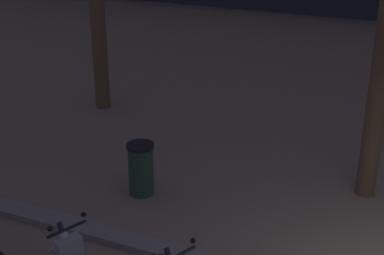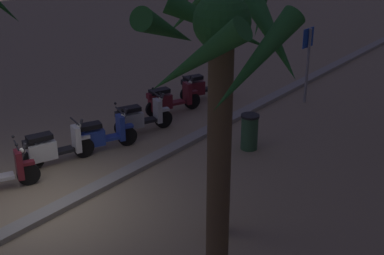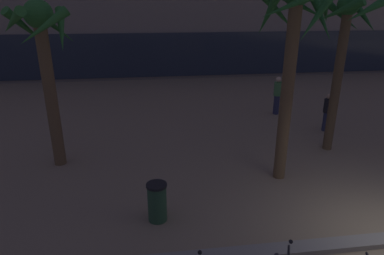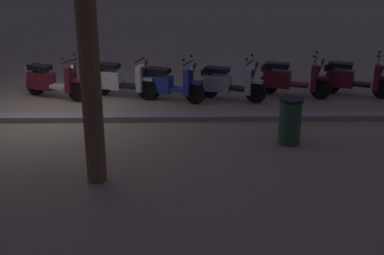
% 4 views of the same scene
% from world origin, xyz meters
% --- Properties ---
extents(ground_plane, '(200.00, 200.00, 0.00)m').
position_xyz_m(ground_plane, '(0.00, 0.00, 0.00)').
color(ground_plane, '#9E896B').
extents(curb_strip, '(60.00, 0.36, 0.12)m').
position_xyz_m(curb_strip, '(0.00, 0.29, 0.06)').
color(curb_strip, gray).
rests_on(curb_strip, ground).
extents(scooter_maroon_last_in_row, '(1.71, 0.89, 1.17)m').
position_xyz_m(scooter_maroon_last_in_row, '(-7.50, -1.53, 0.45)').
color(scooter_maroon_last_in_row, black).
rests_on(scooter_maroon_last_in_row, ground).
extents(scooter_maroon_mid_front, '(1.77, 0.87, 1.17)m').
position_xyz_m(scooter_maroon_mid_front, '(-5.87, -1.51, 0.46)').
color(scooter_maroon_mid_front, black).
rests_on(scooter_maroon_mid_front, ground).
extents(scooter_silver_gap_after_mid, '(1.65, 0.87, 1.17)m').
position_xyz_m(scooter_silver_gap_after_mid, '(-4.26, -1.21, 0.44)').
color(scooter_silver_gap_after_mid, black).
rests_on(scooter_silver_gap_after_mid, ground).
extents(scooter_blue_far_back, '(1.62, 0.88, 1.17)m').
position_xyz_m(scooter_blue_far_back, '(-2.77, -1.17, 0.44)').
color(scooter_blue_far_back, black).
rests_on(scooter_blue_far_back, ground).
extents(scooter_white_second_in_line, '(1.74, 0.82, 1.04)m').
position_xyz_m(scooter_white_second_in_line, '(-1.49, -1.48, 0.46)').
color(scooter_white_second_in_line, black).
rests_on(scooter_white_second_in_line, ground).
extents(scooter_maroon_tail_end, '(1.71, 0.96, 1.17)m').
position_xyz_m(scooter_maroon_tail_end, '(0.23, -1.46, 0.45)').
color(scooter_maroon_tail_end, black).
rests_on(scooter_maroon_tail_end, ground).
extents(litter_bin, '(0.48, 0.48, 0.95)m').
position_xyz_m(litter_bin, '(-5.27, 1.76, 0.48)').
color(litter_bin, '#2D5638').
rests_on(litter_bin, ground).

